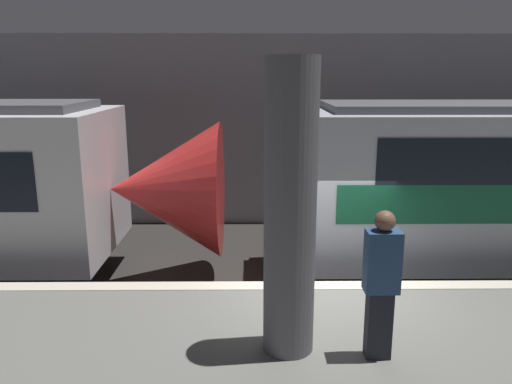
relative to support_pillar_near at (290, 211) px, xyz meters
The scene contains 4 objects.
ground_plane 3.43m from the support_pillar_near, 68.72° to the left, with size 120.00×120.00×0.00m, color #282623.
station_rear_barrier 8.66m from the support_pillar_near, 85.09° to the left, with size 50.00×0.15×5.27m.
support_pillar_near is the anchor object (origin of this frame).
person_waiting 1.28m from the support_pillar_near, 10.77° to the right, with size 0.38×0.24×1.74m.
Camera 1 is at (-1.17, -7.24, 4.26)m, focal length 35.00 mm.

